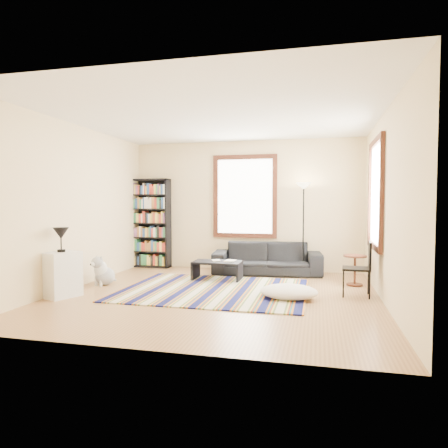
% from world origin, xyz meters
% --- Properties ---
extents(floor, '(5.00, 5.00, 0.10)m').
position_xyz_m(floor, '(0.00, 0.00, -0.05)').
color(floor, '#A3784A').
rests_on(floor, ground).
extents(ceiling, '(5.00, 5.00, 0.10)m').
position_xyz_m(ceiling, '(0.00, 0.00, 2.85)').
color(ceiling, white).
rests_on(ceiling, floor).
extents(wall_back, '(5.00, 0.10, 2.80)m').
position_xyz_m(wall_back, '(0.00, 2.55, 1.40)').
color(wall_back, beige).
rests_on(wall_back, floor).
extents(wall_front, '(5.00, 0.10, 2.80)m').
position_xyz_m(wall_front, '(0.00, -2.55, 1.40)').
color(wall_front, beige).
rests_on(wall_front, floor).
extents(wall_left, '(0.10, 5.00, 2.80)m').
position_xyz_m(wall_left, '(-2.55, 0.00, 1.40)').
color(wall_left, beige).
rests_on(wall_left, floor).
extents(wall_right, '(0.10, 5.00, 2.80)m').
position_xyz_m(wall_right, '(2.55, 0.00, 1.40)').
color(wall_right, beige).
rests_on(wall_right, floor).
extents(window_back, '(1.20, 0.06, 1.60)m').
position_xyz_m(window_back, '(0.00, 2.47, 1.60)').
color(window_back, white).
rests_on(window_back, wall_back).
extents(window_right, '(0.06, 1.20, 1.60)m').
position_xyz_m(window_right, '(2.47, 0.80, 1.60)').
color(window_right, white).
rests_on(window_right, wall_right).
extents(rug, '(3.04, 2.43, 0.02)m').
position_xyz_m(rug, '(-0.12, 0.28, 0.01)').
color(rug, '#0D1145').
rests_on(rug, floor).
extents(sofa, '(1.08, 2.27, 0.64)m').
position_xyz_m(sofa, '(0.54, 2.05, 0.32)').
color(sofa, black).
rests_on(sofa, floor).
extents(bookshelf, '(0.90, 0.30, 2.00)m').
position_xyz_m(bookshelf, '(-2.15, 2.32, 1.00)').
color(bookshelf, black).
rests_on(bookshelf, floor).
extents(coffee_table, '(1.01, 0.74, 0.36)m').
position_xyz_m(coffee_table, '(-0.28, 1.15, 0.18)').
color(coffee_table, black).
rests_on(coffee_table, floor).
extents(book_a, '(0.24, 0.21, 0.02)m').
position_xyz_m(book_a, '(-0.38, 1.15, 0.37)').
color(book_a, beige).
rests_on(book_a, coffee_table).
extents(book_b, '(0.20, 0.26, 0.02)m').
position_xyz_m(book_b, '(-0.13, 1.20, 0.37)').
color(book_b, beige).
rests_on(book_b, coffee_table).
extents(floor_cushion, '(1.05, 0.93, 0.22)m').
position_xyz_m(floor_cushion, '(1.14, -0.03, 0.11)').
color(floor_cushion, white).
rests_on(floor_cushion, floor).
extents(floor_lamp, '(0.38, 0.38, 1.86)m').
position_xyz_m(floor_lamp, '(1.27, 2.15, 0.93)').
color(floor_lamp, black).
rests_on(floor_lamp, floor).
extents(side_table, '(0.42, 0.42, 0.54)m').
position_xyz_m(side_table, '(2.20, 1.23, 0.27)').
color(side_table, '#421F10').
rests_on(side_table, floor).
extents(folding_chair, '(0.44, 0.43, 0.86)m').
position_xyz_m(folding_chair, '(2.15, 0.41, 0.43)').
color(folding_chair, black).
rests_on(folding_chair, floor).
extents(white_cabinet, '(0.53, 0.60, 0.70)m').
position_xyz_m(white_cabinet, '(-2.30, -0.71, 0.35)').
color(white_cabinet, white).
rests_on(white_cabinet, floor).
extents(table_lamp, '(0.26, 0.26, 0.38)m').
position_xyz_m(table_lamp, '(-2.30, -0.71, 0.89)').
color(table_lamp, black).
rests_on(table_lamp, white_cabinet).
extents(dog, '(0.51, 0.60, 0.52)m').
position_xyz_m(dog, '(-2.12, 0.27, 0.26)').
color(dog, silver).
rests_on(dog, floor).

